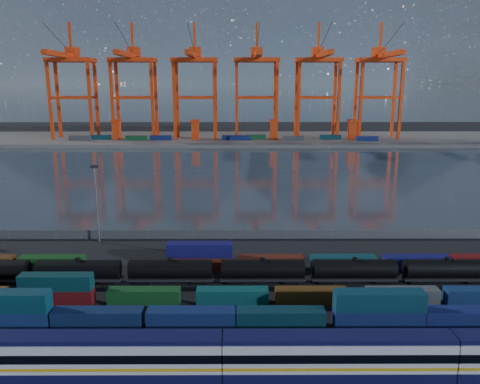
{
  "coord_description": "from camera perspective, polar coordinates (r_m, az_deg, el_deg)",
  "views": [
    {
      "loc": [
        -0.37,
        -68.73,
        32.79
      ],
      "look_at": [
        0.0,
        30.0,
        10.0
      ],
      "focal_mm": 35.0,
      "sensor_mm": 36.0,
      "label": 1
    }
  ],
  "objects": [
    {
      "name": "waterfront_fence",
      "position": [
        101.82,
        0.0,
        -5.19
      ],
      "size": [
        160.12,
        0.12,
        2.2
      ],
      "color": "#595B5E",
      "rests_on": "ground"
    },
    {
      "name": "container_row_north",
      "position": [
        86.01,
        -7.24,
        -8.3
      ],
      "size": [
        141.34,
        2.39,
        5.1
      ],
      "color": "navy",
      "rests_on": "ground"
    },
    {
      "name": "yard_light_mast",
      "position": [
        102.0,
        -17.1,
        -0.9
      ],
      "size": [
        1.6,
        0.4,
        16.6
      ],
      "color": "slate",
      "rests_on": "ground"
    },
    {
      "name": "straddle_carriers",
      "position": [
        269.9,
        -0.67,
        7.69
      ],
      "size": [
        140.0,
        7.0,
        11.1
      ],
      "color": "#ED3D10",
      "rests_on": "far_quay"
    },
    {
      "name": "distant_mountains",
      "position": [
        1680.43,
        2.07,
        19.4
      ],
      "size": [
        2470.0,
        1100.0,
        520.0
      ],
      "color": "#1E2630",
      "rests_on": "ground"
    },
    {
      "name": "quay_containers",
      "position": [
        266.05,
        -2.52,
        6.62
      ],
      "size": [
        172.58,
        10.99,
        2.6
      ],
      "color": "navy",
      "rests_on": "far_quay"
    },
    {
      "name": "harbor_water",
      "position": [
        176.8,
        -0.09,
        2.31
      ],
      "size": [
        700.0,
        700.0,
        0.0
      ],
      "primitive_type": "plane",
      "color": "#303A45",
      "rests_on": "ground"
    },
    {
      "name": "ground",
      "position": [
        76.15,
        0.09,
        -12.51
      ],
      "size": [
        700.0,
        700.0,
        0.0
      ],
      "primitive_type": "plane",
      "color": "black",
      "rests_on": "ground"
    },
    {
      "name": "container_row_south",
      "position": [
        66.81,
        -6.58,
        -14.59
      ],
      "size": [
        139.75,
        2.5,
        5.33
      ],
      "color": "#383B3D",
      "rests_on": "ground"
    },
    {
      "name": "far_quay",
      "position": [
        280.54,
        -0.14,
        6.49
      ],
      "size": [
        700.0,
        70.0,
        2.0
      ],
      "primitive_type": "cube",
      "color": "#514F4C",
      "rests_on": "ground"
    },
    {
      "name": "gantry_cranes",
      "position": [
        272.18,
        -1.77,
        14.7
      ],
      "size": [
        200.65,
        49.24,
        66.68
      ],
      "color": "#ED3D10",
      "rests_on": "ground"
    },
    {
      "name": "container_row_mid",
      "position": [
        73.28,
        -3.25,
        -12.4
      ],
      "size": [
        139.24,
        2.23,
        4.76
      ],
      "color": "#373A3B",
      "rests_on": "ground"
    },
    {
      "name": "tanker_string",
      "position": [
        79.95,
        -2.87,
        -9.5
      ],
      "size": [
        122.93,
        3.1,
        4.44
      ],
      "color": "black",
      "rests_on": "ground"
    },
    {
      "name": "passenger_train",
      "position": [
        57.01,
        11.81,
        -19.07
      ],
      "size": [
        78.12,
        3.23,
        5.53
      ],
      "color": "silver",
      "rests_on": "ground"
    }
  ]
}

